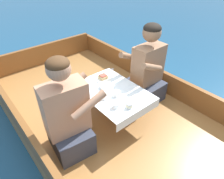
# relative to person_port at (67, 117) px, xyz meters

# --- Properties ---
(ground_plane) EXTENTS (60.00, 60.00, 0.00)m
(ground_plane) POSITION_rel_person_port_xyz_m (0.61, 0.09, -0.69)
(ground_plane) COLOR navy
(boat_deck) EXTENTS (1.93, 3.78, 0.27)m
(boat_deck) POSITION_rel_person_port_xyz_m (0.61, 0.09, -0.55)
(boat_deck) COLOR #9E6B38
(boat_deck) RESTS_ON ground_plane
(gunwale_port) EXTENTS (0.06, 3.78, 0.29)m
(gunwale_port) POSITION_rel_person_port_xyz_m (-0.33, 0.09, -0.27)
(gunwale_port) COLOR brown
(gunwale_port) RESTS_ON boat_deck
(gunwale_starboard) EXTENTS (0.06, 3.78, 0.29)m
(gunwale_starboard) POSITION_rel_person_port_xyz_m (1.54, 0.09, -0.27)
(gunwale_starboard) COLOR brown
(gunwale_starboard) RESTS_ON boat_deck
(bow_coaming) EXTENTS (1.81, 0.06, 0.34)m
(bow_coaming) POSITION_rel_person_port_xyz_m (0.61, 1.95, -0.25)
(bow_coaming) COLOR brown
(bow_coaming) RESTS_ON boat_deck
(cockpit_table) EXTENTS (0.61, 0.86, 0.39)m
(cockpit_table) POSITION_rel_person_port_xyz_m (0.61, 0.07, -0.06)
(cockpit_table) COLOR #B2B2B7
(cockpit_table) RESTS_ON boat_deck
(person_port) EXTENTS (0.56, 0.49, 1.03)m
(person_port) POSITION_rel_person_port_xyz_m (0.00, 0.00, 0.00)
(person_port) COLOR #333847
(person_port) RESTS_ON boat_deck
(person_starboard) EXTENTS (0.53, 0.44, 1.02)m
(person_starboard) POSITION_rel_person_port_xyz_m (1.21, 0.10, 0.01)
(person_starboard) COLOR #333847
(person_starboard) RESTS_ON boat_deck
(plate_sandwich) EXTENTS (0.22, 0.22, 0.01)m
(plate_sandwich) POSITION_rel_person_port_xyz_m (0.68, 0.34, -0.02)
(plate_sandwich) COLOR white
(plate_sandwich) RESTS_ON cockpit_table
(plate_bread) EXTENTS (0.17, 0.17, 0.01)m
(plate_bread) POSITION_rel_person_port_xyz_m (0.71, -0.21, -0.02)
(plate_bread) COLOR white
(plate_bread) RESTS_ON cockpit_table
(sandwich) EXTENTS (0.10, 0.09, 0.05)m
(sandwich) POSITION_rel_person_port_xyz_m (0.68, 0.34, 0.01)
(sandwich) COLOR tan
(sandwich) RESTS_ON plate_sandwich
(bowl_port_near) EXTENTS (0.13, 0.13, 0.04)m
(bowl_port_near) POSITION_rel_person_port_xyz_m (0.46, 0.05, -0.00)
(bowl_port_near) COLOR white
(bowl_port_near) RESTS_ON cockpit_table
(bowl_starboard_near) EXTENTS (0.15, 0.15, 0.04)m
(bowl_starboard_near) POSITION_rel_person_port_xyz_m (0.59, 0.17, -0.00)
(bowl_starboard_near) COLOR white
(bowl_starboard_near) RESTS_ON cockpit_table
(coffee_cup_port) EXTENTS (0.10, 0.07, 0.05)m
(coffee_cup_port) POSITION_rel_person_port_xyz_m (0.45, -0.17, 0.00)
(coffee_cup_port) COLOR white
(coffee_cup_port) RESTS_ON cockpit_table
(coffee_cup_starboard) EXTENTS (0.11, 0.08, 0.06)m
(coffee_cup_starboard) POSITION_rel_person_port_xyz_m (0.59, -0.02, 0.00)
(coffee_cup_starboard) COLOR white
(coffee_cup_starboard) RESTS_ON cockpit_table
(coffee_cup_center) EXTENTS (0.10, 0.07, 0.05)m
(coffee_cup_center) POSITION_rel_person_port_xyz_m (0.41, 0.39, 0.00)
(coffee_cup_center) COLOR white
(coffee_cup_center) RESTS_ON cockpit_table
(tin_can) EXTENTS (0.07, 0.07, 0.05)m
(tin_can) POSITION_rel_person_port_xyz_m (0.55, -0.26, 0.00)
(tin_can) COLOR silver
(tin_can) RESTS_ON cockpit_table
(utensil_spoon_center) EXTENTS (0.09, 0.16, 0.01)m
(utensil_spoon_center) POSITION_rel_person_port_xyz_m (0.58, -0.15, -0.02)
(utensil_spoon_center) COLOR silver
(utensil_spoon_center) RESTS_ON cockpit_table
(utensil_knife_port) EXTENTS (0.14, 0.12, 0.00)m
(utensil_knife_port) POSITION_rel_person_port_xyz_m (0.52, 0.41, -0.02)
(utensil_knife_port) COLOR silver
(utensil_knife_port) RESTS_ON cockpit_table
(utensil_fork_starboard) EXTENTS (0.12, 0.14, 0.00)m
(utensil_fork_starboard) POSITION_rel_person_port_xyz_m (0.38, 0.02, -0.02)
(utensil_fork_starboard) COLOR silver
(utensil_fork_starboard) RESTS_ON cockpit_table
(utensil_fork_port) EXTENTS (0.17, 0.08, 0.00)m
(utensil_fork_port) POSITION_rel_person_port_xyz_m (0.87, 0.43, -0.02)
(utensil_fork_port) COLOR silver
(utensil_fork_port) RESTS_ON cockpit_table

